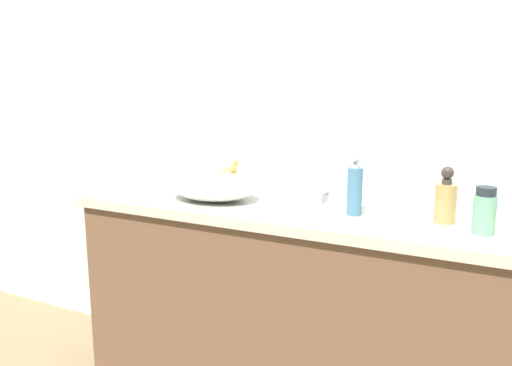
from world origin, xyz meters
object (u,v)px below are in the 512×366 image
at_px(sink_basin, 213,186).
at_px(candle_jar, 141,181).
at_px(perfume_bottle, 355,189).
at_px(tissue_box, 305,184).
at_px(soap_dispenser, 446,200).
at_px(lotion_bottle, 484,212).

distance_m(sink_basin, candle_jar, 0.45).
relative_size(perfume_bottle, tissue_box, 1.31).
xyz_separation_m(soap_dispenser, candle_jar, (-1.31, 0.03, -0.06)).
distance_m(soap_dispenser, candle_jar, 1.32).
bearing_deg(perfume_bottle, candle_jar, 176.13).
bearing_deg(lotion_bottle, tissue_box, 165.82).
xyz_separation_m(soap_dispenser, perfume_bottle, (-0.30, -0.04, 0.02)).
relative_size(lotion_bottle, perfume_bottle, 0.68).
bearing_deg(sink_basin, lotion_bottle, -1.41).
xyz_separation_m(sink_basin, lotion_bottle, (1.01, -0.02, 0.02)).
relative_size(tissue_box, candle_jar, 2.81).
bearing_deg(candle_jar, soap_dispenser, -1.12).
bearing_deg(soap_dispenser, sink_basin, -175.85).
distance_m(perfume_bottle, tissue_box, 0.27).
height_order(soap_dispenser, lotion_bottle, soap_dispenser).
bearing_deg(sink_basin, tissue_box, 22.60).
height_order(soap_dispenser, candle_jar, soap_dispenser).
height_order(perfume_bottle, candle_jar, perfume_bottle).
height_order(sink_basin, candle_jar, sink_basin).
relative_size(sink_basin, soap_dispenser, 1.92).
distance_m(lotion_bottle, perfume_bottle, 0.43).
distance_m(sink_basin, perfume_bottle, 0.58).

